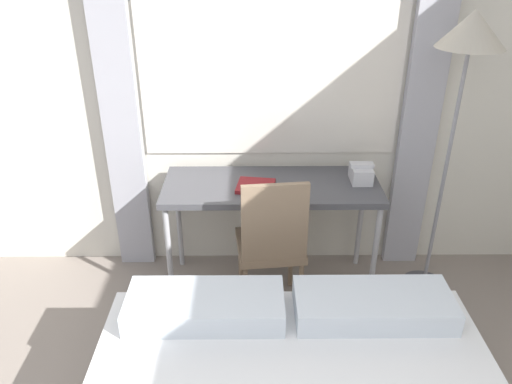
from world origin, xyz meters
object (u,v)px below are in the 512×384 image
object	(u,v)px
desk_chair	(272,240)
standing_lamp	(467,59)
telephone	(361,173)
book	(256,186)
desk	(272,193)

from	to	relation	value
desk_chair	standing_lamp	world-z (taller)	standing_lamp
desk_chair	telephone	xyz separation A→B (m)	(0.57, 0.32, 0.29)
desk_chair	book	world-z (taller)	desk_chair
book	standing_lamp	bearing A→B (deg)	0.03
standing_lamp	desk	bearing A→B (deg)	177.03
desk_chair	book	size ratio (longest dim) A/B	3.78
desk	telephone	bearing A→B (deg)	3.72
desk_chair	book	bearing A→B (deg)	105.98
desk_chair	desk	bearing A→B (deg)	82.64
desk_chair	standing_lamp	size ratio (longest dim) A/B	0.53
desk	desk_chair	distance (m)	0.33
standing_lamp	book	xyz separation A→B (m)	(-1.16, -0.00, -0.77)
desk	telephone	distance (m)	0.58
standing_lamp	book	distance (m)	1.39
desk_chair	standing_lamp	bearing A→B (deg)	6.27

